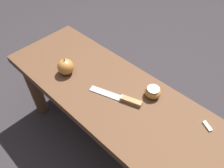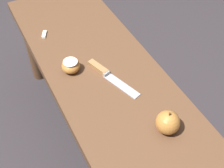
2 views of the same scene
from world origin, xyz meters
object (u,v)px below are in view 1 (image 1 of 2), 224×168
(knife, at_px, (123,99))
(apple_whole, at_px, (66,67))
(wooden_bench, at_px, (123,112))
(apple_cut, at_px, (153,92))

(knife, xyz_separation_m, apple_whole, (0.31, 0.06, 0.03))
(wooden_bench, height_order, apple_cut, apple_cut)
(apple_cut, bearing_deg, wooden_bench, 55.22)
(wooden_bench, distance_m, apple_cut, 0.17)
(wooden_bench, height_order, apple_whole, apple_whole)
(wooden_bench, bearing_deg, apple_cut, -124.78)
(wooden_bench, relative_size, apple_cut, 18.41)
(apple_whole, height_order, apple_cut, apple_whole)
(apple_cut, bearing_deg, apple_whole, 23.63)
(wooden_bench, xyz_separation_m, apple_cut, (-0.07, -0.11, 0.11))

